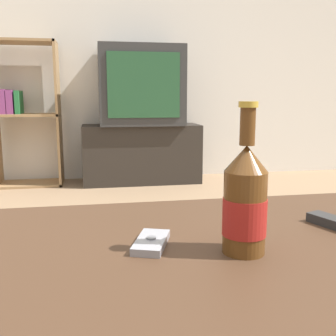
{
  "coord_description": "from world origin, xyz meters",
  "views": [
    {
      "loc": [
        -0.09,
        -0.61,
        0.74
      ],
      "look_at": [
        0.08,
        0.31,
        0.57
      ],
      "focal_mm": 42.0,
      "sensor_mm": 36.0,
      "label": 1
    }
  ],
  "objects": [
    {
      "name": "cell_phone",
      "position": [
        0.0,
        0.07,
        0.48
      ],
      "size": [
        0.09,
        0.12,
        0.02
      ],
      "rotation": [
        0.0,
        0.0,
        -0.34
      ],
      "color": "gray",
      "rests_on": "coffee_table"
    },
    {
      "name": "beer_bottle",
      "position": [
        0.16,
        0.01,
        0.56
      ],
      "size": [
        0.08,
        0.08,
        0.26
      ],
      "color": "#563314",
      "rests_on": "coffee_table"
    },
    {
      "name": "television",
      "position": [
        0.28,
        2.76,
        0.83
      ],
      "size": [
        0.7,
        0.46,
        0.66
      ],
      "color": "#2D2D2D",
      "rests_on": "tv_stand"
    },
    {
      "name": "coffee_table",
      "position": [
        0.0,
        0.0,
        0.41
      ],
      "size": [
        1.31,
        0.75,
        0.47
      ],
      "color": "#422B1C",
      "rests_on": "ground_plane"
    },
    {
      "name": "bookshelf",
      "position": [
        -0.69,
        2.81,
        0.61
      ],
      "size": [
        0.53,
        0.3,
        1.18
      ],
      "color": "#99754C",
      "rests_on": "ground_plane"
    },
    {
      "name": "back_wall",
      "position": [
        0.0,
        3.02,
        1.3
      ],
      "size": [
        8.0,
        0.05,
        2.6
      ],
      "color": "silver",
      "rests_on": "ground_plane"
    },
    {
      "name": "tv_stand",
      "position": [
        0.28,
        2.76,
        0.25
      ],
      "size": [
        1.0,
        0.37,
        0.5
      ],
      "color": "#28231E",
      "rests_on": "ground_plane"
    }
  ]
}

